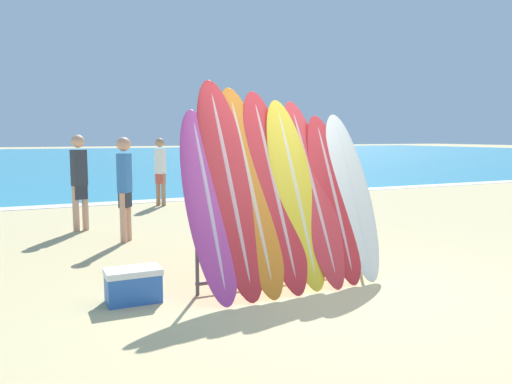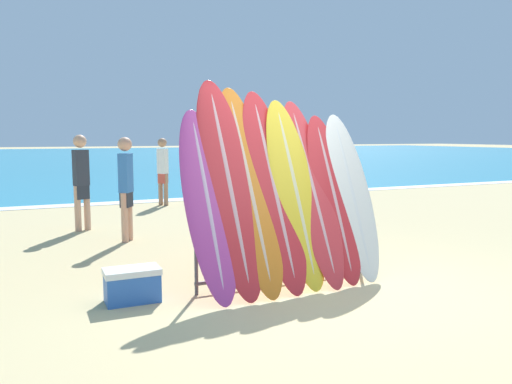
{
  "view_description": "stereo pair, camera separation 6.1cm",
  "coord_description": "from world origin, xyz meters",
  "px_view_note": "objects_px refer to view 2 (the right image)",
  "views": [
    {
      "loc": [
        -3.02,
        -4.43,
        1.7
      ],
      "look_at": [
        -0.34,
        1.35,
        0.98
      ],
      "focal_mm": 35.0,
      "sensor_mm": 36.0,
      "label": 1
    },
    {
      "loc": [
        -2.96,
        -4.45,
        1.7
      ],
      "look_at": [
        -0.34,
        1.35,
        0.98
      ],
      "focal_mm": 35.0,
      "sensor_mm": 36.0,
      "label": 2
    }
  ],
  "objects_px": {
    "surfboard_slot_3": "(273,186)",
    "surfboard_slot_5": "(312,189)",
    "surfboard_slot_6": "(333,196)",
    "person_mid_beach": "(126,185)",
    "surfboard_slot_2": "(249,185)",
    "person_near_water": "(163,169)",
    "surfboard_slot_0": "(207,201)",
    "cooler_box": "(132,285)",
    "surfboard_slot_7": "(352,195)",
    "surfboard_rack": "(285,239)",
    "person_far_left": "(81,179)",
    "surfboard_slot_1": "(228,182)",
    "surfboard_slot_4": "(295,190)"
  },
  "relations": [
    {
      "from": "surfboard_slot_2",
      "to": "person_near_water",
      "type": "height_order",
      "value": "surfboard_slot_2"
    },
    {
      "from": "cooler_box",
      "to": "surfboard_slot_3",
      "type": "bearing_deg",
      "value": 0.47
    },
    {
      "from": "surfboard_slot_5",
      "to": "person_near_water",
      "type": "distance_m",
      "value": 6.97
    },
    {
      "from": "surfboard_slot_6",
      "to": "person_far_left",
      "type": "relative_size",
      "value": 1.14
    },
    {
      "from": "surfboard_slot_3",
      "to": "surfboard_slot_5",
      "type": "distance_m",
      "value": 0.5
    },
    {
      "from": "surfboard_slot_0",
      "to": "person_mid_beach",
      "type": "relative_size",
      "value": 1.2
    },
    {
      "from": "surfboard_slot_1",
      "to": "surfboard_slot_3",
      "type": "xyz_separation_m",
      "value": [
        0.54,
        -0.03,
        -0.06
      ]
    },
    {
      "from": "surfboard_slot_0",
      "to": "person_mid_beach",
      "type": "xyz_separation_m",
      "value": [
        -0.32,
        3.11,
        -0.09
      ]
    },
    {
      "from": "surfboard_slot_1",
      "to": "surfboard_slot_5",
      "type": "relative_size",
      "value": 1.11
    },
    {
      "from": "surfboard_slot_1",
      "to": "surfboard_slot_5",
      "type": "distance_m",
      "value": 1.04
    },
    {
      "from": "surfboard_rack",
      "to": "surfboard_slot_5",
      "type": "xyz_separation_m",
      "value": [
        0.38,
        0.04,
        0.56
      ]
    },
    {
      "from": "surfboard_slot_5",
      "to": "surfboard_slot_6",
      "type": "bearing_deg",
      "value": -10.67
    },
    {
      "from": "surfboard_slot_1",
      "to": "surfboard_slot_7",
      "type": "relative_size",
      "value": 1.2
    },
    {
      "from": "person_mid_beach",
      "to": "cooler_box",
      "type": "distance_m",
      "value": 3.18
    },
    {
      "from": "surfboard_rack",
      "to": "surfboard_slot_0",
      "type": "distance_m",
      "value": 1.05
    },
    {
      "from": "surfboard_slot_2",
      "to": "person_mid_beach",
      "type": "distance_m",
      "value": 3.15
    },
    {
      "from": "surfboard_slot_7",
      "to": "person_far_left",
      "type": "distance_m",
      "value": 5.16
    },
    {
      "from": "surfboard_slot_0",
      "to": "person_mid_beach",
      "type": "distance_m",
      "value": 3.12
    },
    {
      "from": "surfboard_rack",
      "to": "person_near_water",
      "type": "distance_m",
      "value": 7.03
    },
    {
      "from": "cooler_box",
      "to": "surfboard_slot_7",
      "type": "bearing_deg",
      "value": -1.5
    },
    {
      "from": "surfboard_rack",
      "to": "person_mid_beach",
      "type": "xyz_separation_m",
      "value": [
        -1.25,
        3.11,
        0.4
      ]
    },
    {
      "from": "surfboard_slot_1",
      "to": "surfboard_slot_3",
      "type": "height_order",
      "value": "surfboard_slot_1"
    },
    {
      "from": "surfboard_slot_2",
      "to": "surfboard_slot_5",
      "type": "distance_m",
      "value": 0.79
    },
    {
      "from": "surfboard_slot_2",
      "to": "surfboard_slot_0",
      "type": "bearing_deg",
      "value": -171.09
    },
    {
      "from": "surfboard_slot_0",
      "to": "surfboard_slot_4",
      "type": "distance_m",
      "value": 1.08
    },
    {
      "from": "surfboard_slot_0",
      "to": "person_near_water",
      "type": "distance_m",
      "value": 7.11
    },
    {
      "from": "person_mid_beach",
      "to": "surfboard_rack",
      "type": "bearing_deg",
      "value": -124.49
    },
    {
      "from": "surfboard_slot_0",
      "to": "surfboard_slot_1",
      "type": "bearing_deg",
      "value": 19.07
    },
    {
      "from": "surfboard_slot_2",
      "to": "person_mid_beach",
      "type": "bearing_deg",
      "value": 105.56
    },
    {
      "from": "person_near_water",
      "to": "surfboard_slot_1",
      "type": "bearing_deg",
      "value": -42.83
    },
    {
      "from": "surfboard_slot_2",
      "to": "cooler_box",
      "type": "xyz_separation_m",
      "value": [
        -1.32,
        -0.03,
        -0.97
      ]
    },
    {
      "from": "surfboard_slot_1",
      "to": "cooler_box",
      "type": "xyz_separation_m",
      "value": [
        -1.08,
        -0.04,
        -1.01
      ]
    },
    {
      "from": "surfboard_rack",
      "to": "surfboard_slot_7",
      "type": "height_order",
      "value": "surfboard_slot_7"
    },
    {
      "from": "surfboard_rack",
      "to": "surfboard_slot_7",
      "type": "xyz_separation_m",
      "value": [
        0.91,
        -0.01,
        0.48
      ]
    },
    {
      "from": "surfboard_slot_1",
      "to": "surfboard_slot_4",
      "type": "bearing_deg",
      "value": -5.26
    },
    {
      "from": "surfboard_slot_6",
      "to": "person_near_water",
      "type": "bearing_deg",
      "value": 92.8
    },
    {
      "from": "surfboard_slot_5",
      "to": "person_mid_beach",
      "type": "xyz_separation_m",
      "value": [
        -1.63,
        3.07,
        -0.16
      ]
    },
    {
      "from": "surfboard_slot_1",
      "to": "surfboard_slot_6",
      "type": "xyz_separation_m",
      "value": [
        1.3,
        -0.11,
        -0.21
      ]
    },
    {
      "from": "surfboard_slot_5",
      "to": "person_mid_beach",
      "type": "relative_size",
      "value": 1.28
    },
    {
      "from": "surfboard_slot_3",
      "to": "surfboard_slot_5",
      "type": "relative_size",
      "value": 1.05
    },
    {
      "from": "surfboard_slot_5",
      "to": "person_far_left",
      "type": "relative_size",
      "value": 1.25
    },
    {
      "from": "surfboard_slot_6",
      "to": "person_mid_beach",
      "type": "relative_size",
      "value": 1.17
    },
    {
      "from": "surfboard_rack",
      "to": "surfboard_slot_6",
      "type": "xyz_separation_m",
      "value": [
        0.65,
        -0.01,
        0.47
      ]
    },
    {
      "from": "surfboard_slot_5",
      "to": "surfboard_slot_3",
      "type": "bearing_deg",
      "value": 176.16
    },
    {
      "from": "surfboard_slot_1",
      "to": "surfboard_slot_6",
      "type": "distance_m",
      "value": 1.32
    },
    {
      "from": "surfboard_slot_3",
      "to": "person_far_left",
      "type": "relative_size",
      "value": 1.31
    },
    {
      "from": "surfboard_slot_2",
      "to": "surfboard_slot_3",
      "type": "height_order",
      "value": "surfboard_slot_2"
    },
    {
      "from": "surfboard_rack",
      "to": "surfboard_slot_4",
      "type": "distance_m",
      "value": 0.58
    },
    {
      "from": "surfboard_slot_6",
      "to": "surfboard_slot_0",
      "type": "bearing_deg",
      "value": 179.45
    },
    {
      "from": "person_near_water",
      "to": "surfboard_rack",
      "type": "bearing_deg",
      "value": -37.46
    }
  ]
}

